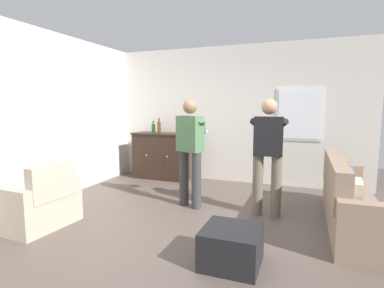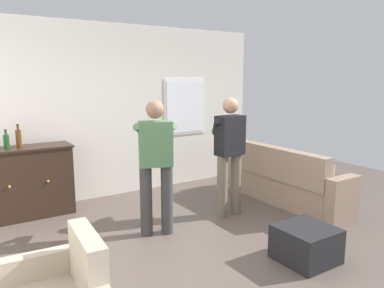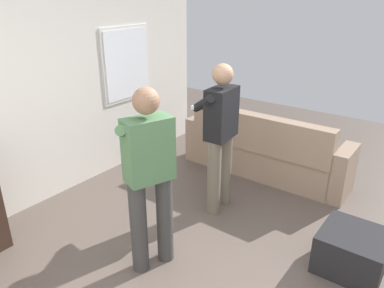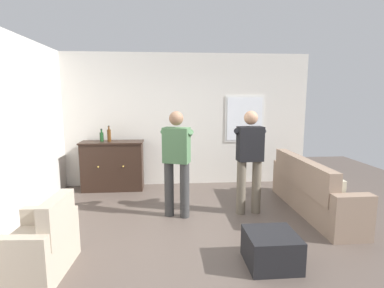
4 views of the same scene
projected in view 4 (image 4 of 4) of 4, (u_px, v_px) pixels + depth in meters
ground at (202, 238)px, 4.06m from camera, size 10.40×10.40×0.00m
wall_back_with_window at (189, 120)px, 6.46m from camera, size 5.20×0.15×2.80m
couch at (311, 191)px, 4.95m from camera, size 0.57×2.27×0.90m
armchair at (38, 248)px, 3.22m from camera, size 0.70×0.92×0.85m
sideboard_cabinet at (113, 166)px, 6.12m from camera, size 1.25×0.49×1.00m
bottle_wine_green at (102, 136)px, 6.04m from camera, size 0.08×0.08×0.26m
bottle_liquor_amber at (109, 135)px, 6.03m from camera, size 0.07×0.07×0.32m
ottoman at (271, 249)px, 3.40m from camera, size 0.56×0.56×0.38m
person_standing_left at (177, 159)px, 4.67m from camera, size 0.52×0.52×1.68m
person_standing_right at (249, 157)px, 4.81m from camera, size 0.56×0.49×1.68m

